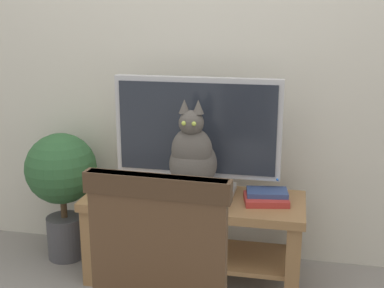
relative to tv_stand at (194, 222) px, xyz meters
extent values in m
cube|color=beige|center=(0.02, 0.39, 1.07)|extent=(7.00, 0.12, 2.80)
cube|color=olive|center=(0.00, 0.00, 0.12)|extent=(1.14, 0.43, 0.04)
cube|color=olive|center=(-0.52, -0.17, -0.12)|extent=(0.07, 0.07, 0.42)
cube|color=olive|center=(0.52, -0.17, -0.12)|extent=(0.07, 0.07, 0.42)
cube|color=olive|center=(-0.52, 0.17, -0.12)|extent=(0.07, 0.07, 0.42)
cube|color=olive|center=(0.52, 0.17, -0.12)|extent=(0.07, 0.07, 0.42)
cube|color=olive|center=(0.00, 0.00, -0.18)|extent=(1.04, 0.35, 0.02)
cube|color=#B7B7BC|center=(0.00, 0.09, 0.15)|extent=(0.40, 0.20, 0.03)
cube|color=#B7B7BC|center=(0.00, 0.09, 0.20)|extent=(0.06, 0.04, 0.06)
cube|color=#B7B7BC|center=(0.00, 0.09, 0.49)|extent=(0.87, 0.05, 0.52)
cube|color=#232833|center=(0.00, 0.06, 0.49)|extent=(0.82, 0.01, 0.47)
sphere|color=#2672F2|center=(0.42, 0.06, 0.25)|extent=(0.01, 0.01, 0.01)
cube|color=#ADADB2|center=(0.01, -0.05, 0.17)|extent=(0.37, 0.30, 0.07)
cube|color=black|center=(0.01, -0.20, 0.17)|extent=(0.22, 0.01, 0.03)
ellipsoid|color=#514C47|center=(0.01, -0.05, 0.34)|extent=(0.24, 0.26, 0.26)
ellipsoid|color=#514C47|center=(0.01, -0.08, 0.42)|extent=(0.20, 0.17, 0.23)
sphere|color=#514C47|center=(0.01, -0.09, 0.56)|extent=(0.12, 0.12, 0.12)
cone|color=#514C47|center=(-0.03, -0.09, 0.64)|extent=(0.06, 0.06, 0.07)
cone|color=#514C47|center=(0.04, -0.09, 0.64)|extent=(0.06, 0.06, 0.07)
sphere|color=#B2C64C|center=(-0.02, -0.15, 0.57)|extent=(0.02, 0.02, 0.02)
sphere|color=#B2C64C|center=(0.03, -0.15, 0.57)|extent=(0.02, 0.02, 0.02)
cylinder|color=#514C47|center=(0.08, -0.14, 0.23)|extent=(0.09, 0.21, 0.04)
cube|color=#513823|center=(0.14, -1.20, 0.41)|extent=(0.39, 0.05, 0.51)
cube|color=#412C1C|center=(0.14, -1.20, 0.64)|extent=(0.41, 0.06, 0.06)
cube|color=#B2332D|center=(0.37, 0.01, 0.15)|extent=(0.24, 0.21, 0.03)
cube|color=#33477A|center=(0.37, 0.03, 0.18)|extent=(0.22, 0.15, 0.03)
cylinder|color=#47474C|center=(-0.78, 0.09, -0.20)|extent=(0.21, 0.21, 0.25)
cylinder|color=#332319|center=(-0.78, 0.09, -0.09)|extent=(0.19, 0.19, 0.02)
cylinder|color=#4C3823|center=(-0.78, 0.09, -0.01)|extent=(0.04, 0.04, 0.13)
sphere|color=#2D5B33|center=(-0.78, 0.09, 0.22)|extent=(0.40, 0.40, 0.40)
camera|label=1|loc=(0.50, -2.43, 1.10)|focal=47.65mm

